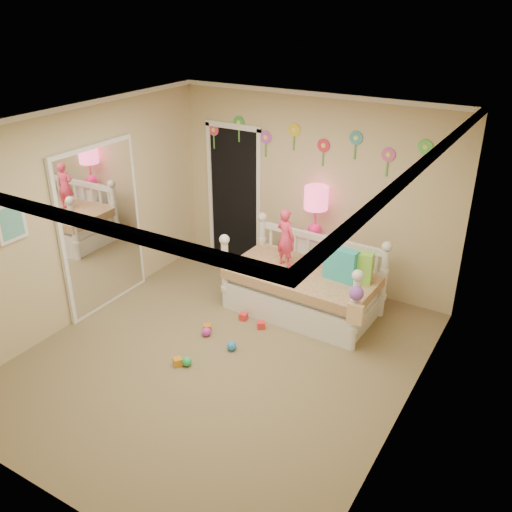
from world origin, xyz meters
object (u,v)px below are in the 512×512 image
Objects in this scene: daybed at (303,276)px; child at (286,238)px; table_lamp at (316,204)px; nightstand at (313,261)px.

child is at bearing 172.42° from daybed.
child is 1.08× the size of table_lamp.
child reaches higher than daybed.
child is (-0.29, 0.05, 0.44)m from daybed.
daybed is 2.47× the size of child.
nightstand is at bearing 106.90° from daybed.
daybed is 0.99m from table_lamp.
daybed is 0.52m from child.
daybed is at bearing -80.89° from nightstand.
table_lamp reaches higher than daybed.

